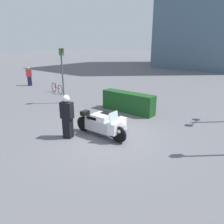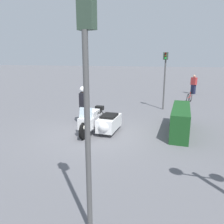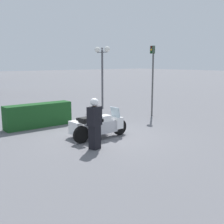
{
  "view_description": "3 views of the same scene",
  "coord_description": "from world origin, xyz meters",
  "px_view_note": "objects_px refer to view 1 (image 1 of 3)",
  "views": [
    {
      "loc": [
        5.24,
        -6.15,
        3.6
      ],
      "look_at": [
        0.41,
        -0.12,
        1.12
      ],
      "focal_mm": 35.0,
      "sensor_mm": 36.0,
      "label": 1
    },
    {
      "loc": [
        7.72,
        3.22,
        2.91
      ],
      "look_at": [
        0.32,
        0.79,
        1.01
      ],
      "focal_mm": 35.0,
      "sensor_mm": 36.0,
      "label": 2
    },
    {
      "loc": [
        -6.29,
        -8.47,
        2.89
      ],
      "look_at": [
        0.28,
        -0.29,
        1.0
      ],
      "focal_mm": 45.0,
      "sensor_mm": 36.0,
      "label": 3
    }
  ],
  "objects_px": {
    "hedge_bush_curbside": "(128,102)",
    "traffic_light_far": "(62,68)",
    "police_motorcycle": "(107,123)",
    "pedestrian_bystander": "(29,76)",
    "bicycle_parked": "(57,88)",
    "officer_rider": "(67,116)"
  },
  "relations": [
    {
      "from": "hedge_bush_curbside",
      "to": "traffic_light_far",
      "type": "relative_size",
      "value": 0.92
    },
    {
      "from": "police_motorcycle",
      "to": "traffic_light_far",
      "type": "bearing_deg",
      "value": 157.59
    },
    {
      "from": "hedge_bush_curbside",
      "to": "traffic_light_far",
      "type": "xyz_separation_m",
      "value": [
        -4.01,
        -1.05,
        1.63
      ]
    },
    {
      "from": "police_motorcycle",
      "to": "traffic_light_far",
      "type": "distance_m",
      "value": 5.66
    },
    {
      "from": "hedge_bush_curbside",
      "to": "pedestrian_bystander",
      "type": "distance_m",
      "value": 10.89
    },
    {
      "from": "police_motorcycle",
      "to": "pedestrian_bystander",
      "type": "distance_m",
      "value": 12.48
    },
    {
      "from": "pedestrian_bystander",
      "to": "bicycle_parked",
      "type": "bearing_deg",
      "value": 32.27
    },
    {
      "from": "pedestrian_bystander",
      "to": "officer_rider",
      "type": "bearing_deg",
      "value": 12.38
    },
    {
      "from": "police_motorcycle",
      "to": "pedestrian_bystander",
      "type": "bearing_deg",
      "value": 161.02
    },
    {
      "from": "traffic_light_far",
      "to": "pedestrian_bystander",
      "type": "height_order",
      "value": "traffic_light_far"
    },
    {
      "from": "bicycle_parked",
      "to": "officer_rider",
      "type": "bearing_deg",
      "value": -22.84
    },
    {
      "from": "traffic_light_far",
      "to": "bicycle_parked",
      "type": "distance_m",
      "value": 3.57
    },
    {
      "from": "officer_rider",
      "to": "hedge_bush_curbside",
      "type": "xyz_separation_m",
      "value": [
        -0.08,
        4.24,
        -0.39
      ]
    },
    {
      "from": "officer_rider",
      "to": "bicycle_parked",
      "type": "height_order",
      "value": "officer_rider"
    },
    {
      "from": "hedge_bush_curbside",
      "to": "bicycle_parked",
      "type": "relative_size",
      "value": 1.79
    },
    {
      "from": "pedestrian_bystander",
      "to": "bicycle_parked",
      "type": "relative_size",
      "value": 0.95
    },
    {
      "from": "traffic_light_far",
      "to": "hedge_bush_curbside",
      "type": "bearing_deg",
      "value": 22.47
    },
    {
      "from": "officer_rider",
      "to": "traffic_light_far",
      "type": "bearing_deg",
      "value": 36.32
    },
    {
      "from": "traffic_light_far",
      "to": "bicycle_parked",
      "type": "relative_size",
      "value": 1.94
    },
    {
      "from": "bicycle_parked",
      "to": "hedge_bush_curbside",
      "type": "bearing_deg",
      "value": 8.04
    },
    {
      "from": "police_motorcycle",
      "to": "bicycle_parked",
      "type": "bearing_deg",
      "value": 154.65
    },
    {
      "from": "hedge_bush_curbside",
      "to": "bicycle_parked",
      "type": "distance_m",
      "value": 6.7
    }
  ]
}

